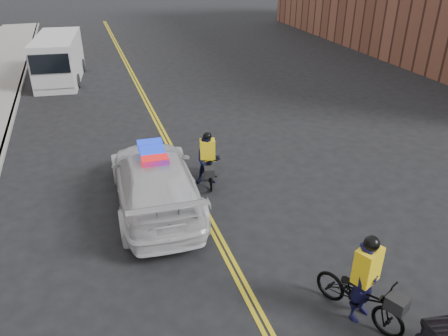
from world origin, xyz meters
TOP-DOWN VIEW (x-y plane):
  - ground at (0.00, 0.00)m, footprint 120.00×120.00m
  - center_line_left at (-0.08, 8.00)m, footprint 0.10×60.00m
  - center_line_right at (0.08, 8.00)m, footprint 0.10×60.00m
  - curb at (-6.00, 8.00)m, footprint 0.20×60.00m
  - police_cruiser at (-1.24, 3.68)m, footprint 2.58×5.82m
  - cargo_van at (-3.92, 18.14)m, footprint 2.74×5.93m
  - cyclist_near at (2.01, -1.95)m, footprint 1.50×2.17m
  - cyclist_far at (0.59, 4.47)m, footprint 0.91×1.83m

SIDE VIEW (x-z plane):
  - ground at x=0.00m, z-range 0.00..0.00m
  - center_line_left at x=-0.08m, z-range 0.00..0.01m
  - center_line_right at x=0.08m, z-range 0.00..0.01m
  - curb at x=-6.00m, z-range 0.00..0.15m
  - cyclist_near at x=2.01m, z-range -0.31..1.71m
  - cyclist_far at x=0.59m, z-range -0.19..1.60m
  - police_cruiser at x=-1.24m, z-range -0.07..1.75m
  - cargo_van at x=-3.92m, z-range -0.03..2.37m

